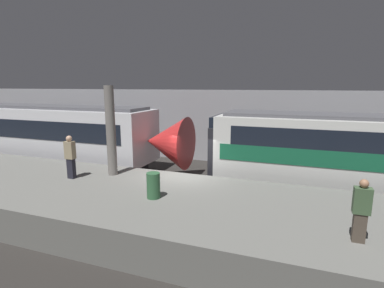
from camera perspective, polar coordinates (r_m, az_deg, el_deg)
name	(u,v)px	position (r m, az deg, el deg)	size (l,w,h in m)	color
ground_plane	(183,198)	(13.08, -1.78, -10.26)	(120.00, 120.00, 0.00)	#282623
platform	(154,210)	(10.62, -7.28, -12.30)	(40.00, 5.35, 1.13)	slate
station_rear_barrier	(222,127)	(18.63, 5.71, 3.30)	(50.00, 0.15, 4.49)	#939399
support_pillar_near	(111,131)	(12.52, -15.21, 2.38)	(0.38, 0.38, 3.63)	slate
train_modern	(44,135)	(19.91, -26.43, 1.59)	(17.70, 2.93, 3.63)	black
person_waiting	(361,210)	(8.13, 29.53, -10.82)	(0.38, 0.24, 1.54)	#473D33
person_walking	(70,156)	(12.69, -22.16, -2.12)	(0.38, 0.24, 1.72)	black
trash_bin	(153,185)	(9.94, -7.36, -7.83)	(0.44, 0.44, 0.85)	#2D5B38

